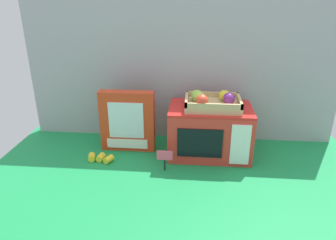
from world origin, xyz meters
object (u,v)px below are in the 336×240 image
(food_groups_crate, at_px, (212,102))
(cookie_set_box, at_px, (127,121))
(toy_microwave, at_px, (209,131))
(price_sign, at_px, (165,157))
(loose_toy_banana, at_px, (100,158))

(food_groups_crate, relative_size, cookie_set_box, 0.84)
(cookie_set_box, bearing_deg, toy_microwave, -1.68)
(toy_microwave, relative_size, price_sign, 3.91)
(cookie_set_box, bearing_deg, food_groups_crate, -3.75)
(price_sign, bearing_deg, toy_microwave, 42.33)
(food_groups_crate, xyz_separation_m, price_sign, (-0.21, -0.17, -0.21))
(food_groups_crate, distance_m, price_sign, 0.34)
(cookie_set_box, height_order, price_sign, cookie_set_box)
(toy_microwave, bearing_deg, loose_toy_banana, -166.31)
(food_groups_crate, bearing_deg, toy_microwave, 108.77)
(loose_toy_banana, bearing_deg, toy_microwave, 13.69)
(food_groups_crate, xyz_separation_m, loose_toy_banana, (-0.52, -0.11, -0.26))
(cookie_set_box, bearing_deg, loose_toy_banana, -128.40)
(toy_microwave, relative_size, cookie_set_box, 1.28)
(food_groups_crate, relative_size, price_sign, 2.56)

